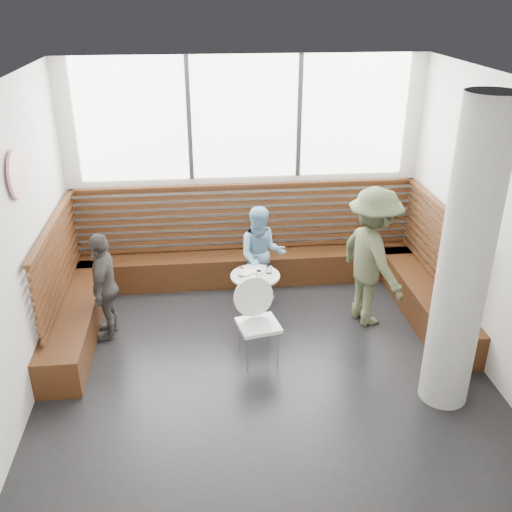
{
  "coord_description": "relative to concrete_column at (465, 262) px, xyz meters",
  "views": [
    {
      "loc": [
        -0.66,
        -5.27,
        4.0
      ],
      "look_at": [
        0.0,
        1.0,
        1.0
      ],
      "focal_mm": 40.0,
      "sensor_mm": 36.0,
      "label": 1
    }
  ],
  "objects": [
    {
      "name": "booth",
      "position": [
        -1.85,
        2.37,
        -1.19
      ],
      "size": [
        5.0,
        2.5,
        1.44
      ],
      "color": "#391E0E",
      "rests_on": "ground"
    },
    {
      "name": "menu_card",
      "position": [
        -1.75,
        1.58,
        -0.95
      ],
      "size": [
        0.21,
        0.17,
        0.0
      ],
      "primitive_type": "cube",
      "rotation": [
        0.0,
        0.0,
        0.21
      ],
      "color": "#A5C64C",
      "rests_on": "cafe_table"
    },
    {
      "name": "child_back",
      "position": [
        -1.7,
        2.29,
        -0.92
      ],
      "size": [
        0.69,
        0.55,
        1.37
      ],
      "primitive_type": "imported",
      "rotation": [
        0.0,
        0.0,
        -0.04
      ],
      "color": "#78A9D0",
      "rests_on": "ground"
    },
    {
      "name": "cafe_table",
      "position": [
        -1.84,
        1.77,
        -1.13
      ],
      "size": [
        0.63,
        0.63,
        0.65
      ],
      "color": "silver",
      "rests_on": "ground"
    },
    {
      "name": "glass_mid",
      "position": [
        -1.81,
        1.67,
        -0.89
      ],
      "size": [
        0.07,
        0.07,
        0.11
      ],
      "primitive_type": "cylinder",
      "color": "white",
      "rests_on": "cafe_table"
    },
    {
      "name": "cafe_chair",
      "position": [
        -1.9,
        0.92,
        -1.02
      ],
      "size": [
        0.47,
        0.46,
        0.99
      ],
      "rotation": [
        0.0,
        0.0,
        0.2
      ],
      "color": "white",
      "rests_on": "ground"
    },
    {
      "name": "child_left",
      "position": [
        -3.71,
        1.59,
        -0.91
      ],
      "size": [
        0.38,
        0.83,
        1.38
      ],
      "primitive_type": "imported",
      "rotation": [
        0.0,
        0.0,
        -1.63
      ],
      "color": "#484542",
      "rests_on": "ground"
    },
    {
      "name": "room",
      "position": [
        -1.85,
        0.6,
        0.0
      ],
      "size": [
        5.0,
        5.0,
        3.2
      ],
      "color": "silver",
      "rests_on": "ground"
    },
    {
      "name": "glass_left",
      "position": [
        -2.03,
        1.75,
        -0.89
      ],
      "size": [
        0.07,
        0.07,
        0.12
      ],
      "primitive_type": "cylinder",
      "color": "white",
      "rests_on": "cafe_table"
    },
    {
      "name": "plate_far",
      "position": [
        -1.8,
        1.87,
        -0.94
      ],
      "size": [
        0.19,
        0.19,
        0.01
      ],
      "primitive_type": "cylinder",
      "color": "white",
      "rests_on": "cafe_table"
    },
    {
      "name": "wall_art",
      "position": [
        -4.31,
        1.0,
        0.7
      ],
      "size": [
        0.03,
        0.5,
        0.5
      ],
      "primitive_type": "cylinder",
      "rotation": [
        0.0,
        1.57,
        0.0
      ],
      "color": "white",
      "rests_on": "room"
    },
    {
      "name": "glass_right",
      "position": [
        -1.66,
        1.8,
        -0.89
      ],
      "size": [
        0.08,
        0.08,
        0.12
      ],
      "primitive_type": "cylinder",
      "color": "white",
      "rests_on": "cafe_table"
    },
    {
      "name": "concrete_column",
      "position": [
        0.0,
        0.0,
        0.0
      ],
      "size": [
        0.5,
        0.5,
        3.2
      ],
      "primitive_type": "cylinder",
      "color": "gray",
      "rests_on": "ground"
    },
    {
      "name": "plate_near",
      "position": [
        -1.97,
        1.83,
        -0.94
      ],
      "size": [
        0.2,
        0.2,
        0.01
      ],
      "primitive_type": "cylinder",
      "color": "white",
      "rests_on": "cafe_table"
    },
    {
      "name": "adult_man",
      "position": [
        -0.38,
        1.59,
        -0.69
      ],
      "size": [
        1.0,
        1.32,
        1.82
      ],
      "primitive_type": "imported",
      "rotation": [
        0.0,
        0.0,
        1.87
      ],
      "color": "#4D573A",
      "rests_on": "ground"
    }
  ]
}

